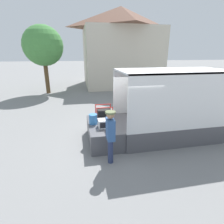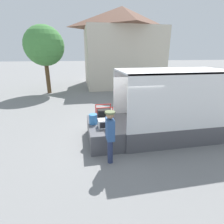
% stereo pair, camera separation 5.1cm
% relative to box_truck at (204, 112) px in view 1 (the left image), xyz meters
% --- Properties ---
extents(ground_plane, '(160.00, 160.00, 0.00)m').
position_rel_box_truck_xyz_m(ground_plane, '(-3.98, 0.00, -1.00)').
color(ground_plane, gray).
extents(box_truck, '(6.58, 2.41, 2.89)m').
position_rel_box_truck_xyz_m(box_truck, '(0.00, 0.00, 0.00)').
color(box_truck, silver).
rests_on(box_truck, ground).
extents(tailgate_deck, '(1.27, 2.29, 0.78)m').
position_rel_box_truck_xyz_m(tailgate_deck, '(-4.62, 0.00, -0.61)').
color(tailgate_deck, '#4C4C51').
rests_on(tailgate_deck, ground).
extents(microwave, '(0.53, 0.39, 0.32)m').
position_rel_box_truck_xyz_m(microwave, '(-4.63, -0.36, -0.06)').
color(microwave, white).
rests_on(microwave, tailgate_deck).
extents(portable_generator, '(0.71, 0.54, 0.59)m').
position_rel_box_truck_xyz_m(portable_generator, '(-4.50, 0.61, 0.00)').
color(portable_generator, black).
rests_on(portable_generator, tailgate_deck).
extents(orange_bucket, '(0.34, 0.34, 0.40)m').
position_rel_box_truck_xyz_m(orange_bucket, '(-5.04, 0.07, -0.02)').
color(orange_bucket, '#3370B2').
rests_on(orange_bucket, tailgate_deck).
extents(worker_person, '(0.33, 0.44, 1.82)m').
position_rel_box_truck_xyz_m(worker_person, '(-4.64, -1.57, 0.13)').
color(worker_person, navy).
rests_on(worker_person, ground).
extents(house_backdrop, '(8.20, 7.22, 8.10)m').
position_rel_box_truck_xyz_m(house_backdrop, '(-0.68, 13.30, 3.13)').
color(house_backdrop, beige).
rests_on(house_backdrop, ground).
extents(street_tree, '(3.37, 3.37, 5.80)m').
position_rel_box_truck_xyz_m(street_tree, '(-8.25, 10.22, 3.09)').
color(street_tree, brown).
rests_on(street_tree, ground).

